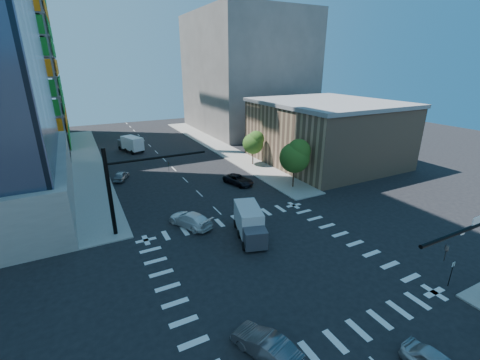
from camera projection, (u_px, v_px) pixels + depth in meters
ground at (272, 263)px, 28.18m from camera, size 160.00×160.00×0.00m
road_markings at (272, 263)px, 28.18m from camera, size 20.00×20.00×0.01m
sidewalk_ne at (219, 147)px, 66.92m from camera, size 5.00×60.00×0.15m
sidewalk_nw at (88, 163)px, 56.13m from camera, size 5.00×60.00×0.15m
commercial_building at (326, 132)px, 55.50m from camera, size 20.50×22.50×10.60m
bg_building_ne at (246, 74)px, 80.91m from camera, size 24.00×30.00×28.00m
signal_mast_nw at (125, 182)px, 31.58m from camera, size 10.20×0.40×9.00m
tree_south at (296, 156)px, 43.62m from camera, size 4.16×4.16×6.82m
tree_north at (254, 142)px, 54.00m from camera, size 3.54×3.52×5.78m
no_parking_sign at (452, 271)px, 24.82m from camera, size 0.30×0.06×2.20m
car_nb_far at (238, 180)px, 46.29m from camera, size 3.59×5.32×1.36m
car_sb_near at (190, 219)px, 34.33m from camera, size 4.21×5.79×1.56m
car_sb_mid at (121, 176)px, 48.00m from camera, size 3.05×4.26×1.35m
car_sb_cross at (266, 346)px, 19.04m from camera, size 3.08×4.75×1.48m
box_truck_near at (250, 226)px, 31.81m from camera, size 3.94×6.11×2.97m
box_truck_far at (130, 145)px, 63.38m from camera, size 4.30×6.28×3.03m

